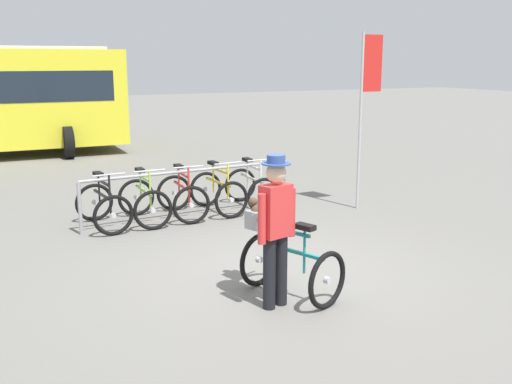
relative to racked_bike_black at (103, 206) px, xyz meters
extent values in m
plane|color=slate|center=(1.61, -3.09, -0.37)|extent=(80.00, 80.00, 0.00)
cylinder|color=#99999E|center=(-0.41, -0.21, 0.06)|extent=(0.06, 0.06, 0.85)
cylinder|color=#99999E|center=(3.43, 0.08, 0.06)|extent=(0.06, 0.06, 0.85)
cylinder|color=#99999E|center=(1.51, -0.07, 0.48)|extent=(3.84, 0.34, 0.05)
torus|color=black|center=(-0.05, 0.51, -0.04)|extent=(0.67, 0.15, 0.66)
cylinder|color=#B7B7BC|center=(-0.05, 0.51, -0.04)|extent=(0.09, 0.07, 0.08)
torus|color=black|center=(0.05, -0.51, -0.04)|extent=(0.67, 0.15, 0.66)
cylinder|color=#B7B7BC|center=(0.05, -0.51, -0.04)|extent=(0.09, 0.07, 0.08)
cube|color=black|center=(0.00, 0.00, 0.19)|extent=(0.12, 0.92, 0.04)
cube|color=black|center=(0.00, -0.05, 0.41)|extent=(0.09, 0.61, 0.04)
cylinder|color=black|center=(-0.02, 0.18, 0.24)|extent=(0.03, 0.03, 0.55)
cube|color=black|center=(-0.02, 0.18, 0.51)|extent=(0.14, 0.25, 0.06)
cylinder|color=black|center=(0.04, -0.38, 0.28)|extent=(0.03, 0.03, 0.63)
cylinder|color=#B7B7BC|center=(0.04, -0.38, 0.59)|extent=(0.52, 0.08, 0.03)
torus|color=black|center=(0.69, 0.56, -0.04)|extent=(0.66, 0.09, 0.66)
cylinder|color=#B7B7BC|center=(0.69, 0.56, -0.04)|extent=(0.08, 0.06, 0.08)
torus|color=black|center=(0.70, -0.46, -0.04)|extent=(0.66, 0.09, 0.66)
cylinder|color=#B7B7BC|center=(0.70, -0.46, -0.04)|extent=(0.08, 0.06, 0.08)
cube|color=#9ED14C|center=(0.70, 0.05, 0.19)|extent=(0.05, 0.92, 0.04)
cube|color=#9ED14C|center=(0.70, 0.00, 0.41)|extent=(0.04, 0.61, 0.04)
cylinder|color=#9ED14C|center=(0.70, 0.24, 0.24)|extent=(0.03, 0.03, 0.55)
cube|color=black|center=(0.70, 0.24, 0.51)|extent=(0.12, 0.24, 0.06)
cylinder|color=#9ED14C|center=(0.70, -0.33, 0.28)|extent=(0.03, 0.03, 0.63)
cylinder|color=#B7B7BC|center=(0.70, -0.33, 0.59)|extent=(0.52, 0.03, 0.03)
torus|color=black|center=(1.41, 0.62, -0.04)|extent=(0.66, 0.10, 0.66)
cylinder|color=#B7B7BC|center=(1.41, 0.62, -0.04)|extent=(0.08, 0.06, 0.08)
torus|color=black|center=(1.38, -0.40, -0.04)|extent=(0.66, 0.10, 0.66)
cylinder|color=#B7B7BC|center=(1.38, -0.40, -0.04)|extent=(0.08, 0.06, 0.08)
cube|color=red|center=(1.40, 0.11, 0.19)|extent=(0.06, 0.92, 0.04)
cube|color=red|center=(1.39, 0.06, 0.41)|extent=(0.05, 0.61, 0.04)
cylinder|color=red|center=(1.40, 0.29, 0.24)|extent=(0.03, 0.03, 0.55)
cube|color=black|center=(1.40, 0.29, 0.51)|extent=(0.13, 0.24, 0.06)
cylinder|color=red|center=(1.38, -0.28, 0.28)|extent=(0.03, 0.03, 0.63)
cylinder|color=#B7B7BC|center=(1.38, -0.28, 0.59)|extent=(0.52, 0.04, 0.03)
torus|color=black|center=(2.05, 0.67, -0.04)|extent=(0.66, 0.14, 0.66)
cylinder|color=#B7B7BC|center=(2.05, 0.67, -0.04)|extent=(0.09, 0.07, 0.08)
torus|color=black|center=(2.14, -0.35, -0.04)|extent=(0.66, 0.14, 0.66)
cylinder|color=#B7B7BC|center=(2.14, -0.35, -0.04)|extent=(0.09, 0.07, 0.08)
cube|color=yellow|center=(2.09, 0.16, 0.19)|extent=(0.11, 0.92, 0.04)
cube|color=yellow|center=(2.10, 0.11, 0.41)|extent=(0.09, 0.61, 0.04)
cylinder|color=yellow|center=(2.08, 0.34, 0.24)|extent=(0.03, 0.03, 0.55)
cube|color=black|center=(2.08, 0.34, 0.51)|extent=(0.14, 0.25, 0.06)
cylinder|color=yellow|center=(2.13, -0.23, 0.28)|extent=(0.03, 0.03, 0.63)
cylinder|color=#B7B7BC|center=(2.13, -0.23, 0.59)|extent=(0.52, 0.07, 0.03)
torus|color=black|center=(2.79, 0.72, -0.04)|extent=(0.66, 0.08, 0.66)
cylinder|color=#B7B7BC|center=(2.79, 0.72, -0.04)|extent=(0.08, 0.06, 0.08)
torus|color=black|center=(2.79, -0.30, -0.04)|extent=(0.66, 0.08, 0.66)
cylinder|color=#B7B7BC|center=(2.79, -0.30, -0.04)|extent=(0.08, 0.06, 0.08)
cube|color=silver|center=(2.79, 0.21, 0.19)|extent=(0.04, 0.92, 0.04)
cube|color=silver|center=(2.79, 0.16, 0.41)|extent=(0.04, 0.61, 0.04)
cylinder|color=silver|center=(2.79, 0.39, 0.24)|extent=(0.03, 0.03, 0.55)
cube|color=black|center=(2.79, 0.39, 0.51)|extent=(0.12, 0.24, 0.06)
cylinder|color=silver|center=(2.79, -0.18, 0.28)|extent=(0.03, 0.03, 0.63)
cylinder|color=#B7B7BC|center=(2.79, -0.18, 0.59)|extent=(0.52, 0.03, 0.03)
torus|color=black|center=(1.55, -4.34, -0.04)|extent=(0.64, 0.30, 0.66)
cylinder|color=#B7B7BC|center=(1.55, -4.34, -0.04)|extent=(0.10, 0.09, 0.08)
torus|color=black|center=(1.18, -3.39, -0.04)|extent=(0.64, 0.30, 0.66)
cylinder|color=#B7B7BC|center=(1.18, -3.39, -0.04)|extent=(0.10, 0.09, 0.08)
cube|color=teal|center=(1.37, -3.86, 0.19)|extent=(0.37, 0.87, 0.04)
cube|color=teal|center=(1.35, -3.82, 0.41)|extent=(0.26, 0.58, 0.04)
cylinder|color=teal|center=(1.43, -4.03, 0.24)|extent=(0.03, 0.03, 0.55)
cube|color=black|center=(1.43, -4.03, 0.51)|extent=(0.20, 0.27, 0.06)
cylinder|color=teal|center=(1.22, -3.50, 0.28)|extent=(0.03, 0.03, 0.63)
cylinder|color=#B7B7BC|center=(1.22, -3.50, 0.59)|extent=(0.49, 0.22, 0.03)
cube|color=gray|center=(1.17, -3.37, 0.47)|extent=(0.32, 0.28, 0.22)
ellipsoid|color=#4C3828|center=(1.17, -3.37, 0.57)|extent=(0.23, 0.21, 0.16)
sphere|color=#4C3828|center=(1.14, -3.29, 0.67)|extent=(0.11, 0.11, 0.11)
cylinder|color=black|center=(1.15, -4.02, 0.04)|extent=(0.14, 0.14, 0.82)
cylinder|color=black|center=(0.97, -4.06, 0.04)|extent=(0.14, 0.14, 0.82)
cube|color=red|center=(1.06, -4.04, 0.74)|extent=(0.38, 0.28, 0.58)
cylinder|color=red|center=(1.28, -4.00, 0.69)|extent=(0.09, 0.09, 0.55)
cylinder|color=red|center=(0.85, -4.12, 0.69)|extent=(0.09, 0.09, 0.55)
sphere|color=beige|center=(1.06, -4.04, 1.16)|extent=(0.22, 0.22, 0.22)
cylinder|color=#334C8C|center=(1.06, -4.04, 1.26)|extent=(0.32, 0.32, 0.02)
cylinder|color=#334C8C|center=(1.06, -4.04, 1.31)|extent=(0.20, 0.20, 0.09)
cylinder|color=black|center=(0.60, 7.57, 0.08)|extent=(0.26, 0.90, 0.90)
cylinder|color=black|center=(0.63, 10.07, 0.08)|extent=(0.26, 0.90, 0.90)
cylinder|color=#B2B2B7|center=(4.54, -0.71, 1.23)|extent=(0.05, 0.05, 3.20)
cube|color=red|center=(4.76, -0.71, 2.28)|extent=(0.40, 0.03, 1.00)
camera|label=1|loc=(-1.86, -9.55, 2.34)|focal=41.56mm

